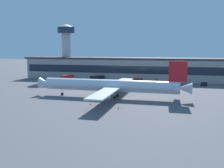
% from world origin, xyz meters
% --- Properties ---
extents(ground_plane, '(600.00, 600.00, 0.00)m').
position_xyz_m(ground_plane, '(0.00, 0.00, 0.00)').
color(ground_plane, '#56565B').
extents(terminal_building, '(157.87, 15.06, 13.84)m').
position_xyz_m(terminal_building, '(0.00, 58.71, 6.94)').
color(terminal_building, '#9E9993').
rests_on(terminal_building, ground_plane).
extents(airliner, '(62.95, 54.33, 15.09)m').
position_xyz_m(airliner, '(-7.10, -0.31, 4.93)').
color(airliner, silver).
rests_on(airliner, ground_plane).
extents(control_tower, '(11.16, 11.16, 35.48)m').
position_xyz_m(control_tower, '(-53.74, 61.69, 21.92)').
color(control_tower, '#B7B7B2').
rests_on(control_tower, ground_plane).
extents(crew_van, '(5.54, 3.23, 2.55)m').
position_xyz_m(crew_van, '(-3.21, 45.77, 1.46)').
color(crew_van, red).
rests_on(crew_van, ground_plane).
extents(follow_me_car, '(4.46, 4.45, 1.85)m').
position_xyz_m(follow_me_car, '(-53.70, 39.77, 1.09)').
color(follow_me_car, '#2651A5').
rests_on(follow_me_car, ground_plane).
extents(catering_truck, '(6.30, 7.37, 4.15)m').
position_xyz_m(catering_truck, '(-43.47, 39.03, 2.29)').
color(catering_truck, red).
rests_on(catering_truck, ground_plane).
extents(baggage_tug, '(3.52, 4.12, 1.85)m').
position_xyz_m(baggage_tug, '(32.39, 42.40, 1.09)').
color(baggage_tug, black).
rests_on(baggage_tug, ground_plane).
extents(fuel_truck, '(8.15, 7.66, 3.35)m').
position_xyz_m(fuel_truck, '(-27.70, 46.07, 1.88)').
color(fuel_truck, black).
rests_on(fuel_truck, ground_plane).
extents(belt_loader, '(2.96, 6.63, 1.95)m').
position_xyz_m(belt_loader, '(6.93, 45.54, 1.15)').
color(belt_loader, black).
rests_on(belt_loader, ground_plane).
extents(pushback_tractor, '(3.25, 5.12, 1.75)m').
position_xyz_m(pushback_tractor, '(-14.66, 43.55, 1.05)').
color(pushback_tractor, white).
rests_on(pushback_tractor, ground_plane).
extents(traffic_cone_0, '(0.59, 0.59, 0.74)m').
position_xyz_m(traffic_cone_0, '(10.40, -9.25, 0.37)').
color(traffic_cone_0, '#F2590C').
rests_on(traffic_cone_0, ground_plane).
extents(traffic_cone_1, '(0.48, 0.48, 0.59)m').
position_xyz_m(traffic_cone_1, '(-0.50, -17.90, 0.30)').
color(traffic_cone_1, '#F2590C').
rests_on(traffic_cone_1, ground_plane).
extents(traffic_cone_2, '(0.53, 0.53, 0.67)m').
position_xyz_m(traffic_cone_2, '(-11.28, -14.91, 0.33)').
color(traffic_cone_2, '#F2590C').
rests_on(traffic_cone_2, ground_plane).
extents(traffic_cone_3, '(0.52, 0.52, 0.65)m').
position_xyz_m(traffic_cone_3, '(-35.94, -7.70, 0.32)').
color(traffic_cone_3, '#F2590C').
rests_on(traffic_cone_3, ground_plane).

